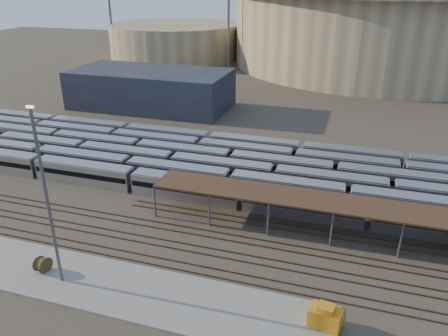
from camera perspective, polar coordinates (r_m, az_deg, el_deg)
name	(u,v)px	position (r m, az deg, el deg)	size (l,w,h in m)	color
ground	(203,229)	(63.04, -2.80, -8.00)	(420.00, 420.00, 0.00)	#383026
apron	(118,287)	(53.94, -13.71, -14.91)	(50.00, 9.00, 0.20)	gray
subway_trains	(229,167)	(78.22, 0.64, 0.19)	(128.79, 23.90, 3.60)	silver
inspection_shed	(368,209)	(61.06, 18.33, -5.05)	(60.30, 6.00, 5.30)	#59595E
empty_tracks	(190,248)	(59.11, -4.50, -10.36)	(170.00, 9.62, 0.18)	#4C3323
stadium	(385,21)	(190.82, 20.30, 17.53)	(124.00, 124.00, 32.50)	tan
secondary_arena	(176,41)	(198.33, -6.31, 16.22)	(56.00, 56.00, 14.00)	tan
service_building	(151,89)	(121.44, -9.52, 10.16)	(42.00, 20.00, 10.00)	#1E232D
floodlight_0	(228,13)	(167.81, 0.59, 19.65)	(4.00, 1.00, 38.40)	#59595E
floodlight_1	(110,7)	(199.70, -14.71, 19.62)	(4.00, 1.00, 38.40)	#59595E
floodlight_3	(304,5)	(212.36, 10.35, 20.20)	(4.00, 1.00, 38.40)	#59595E
cable_reel_east	(43,264)	(58.54, -22.60, -11.52)	(1.91, 1.91, 1.06)	brown
yard_light_pole	(47,200)	(51.23, -22.09, -3.91)	(0.82, 0.36, 21.28)	#59595E
yellow_equipment	(325,318)	(48.31, 13.09, -18.50)	(3.27, 2.05, 2.05)	#C27712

